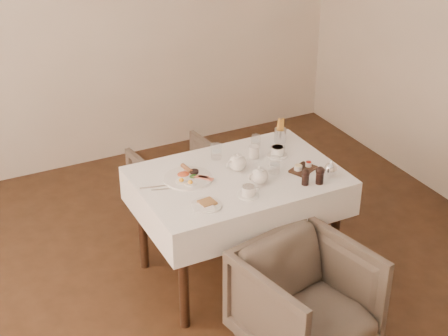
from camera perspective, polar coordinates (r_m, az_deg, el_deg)
The scene contains 20 objects.
table at distance 4.39m, azimuth 1.16°, elevation -1.89°, with size 1.28×0.88×0.75m.
armchair_near at distance 4.03m, azimuth 6.80°, elevation -10.83°, with size 0.67×0.69×0.63m, color brown.
armchair_far at distance 5.19m, azimuth -3.65°, elevation -1.35°, with size 0.60×0.62×0.56m, color brown.
breakfast_plate at distance 4.28m, azimuth -3.00°, elevation -0.78°, with size 0.31×0.31×0.04m.
side_plate at distance 3.99m, azimuth -1.54°, elevation -3.13°, with size 0.19×0.18×0.02m.
teapot_centre at distance 4.35m, azimuth 1.14°, elevation 0.53°, with size 0.16×0.12×0.13m, color white, non-canonical shape.
teapot_front at distance 4.21m, azimuth 2.96°, elevation -0.56°, with size 0.15×0.12×0.12m, color white, non-canonical shape.
creamer at distance 4.52m, azimuth 2.49°, elevation 1.37°, with size 0.07×0.07×0.08m, color white.
teacup_near at distance 4.09m, azimuth 2.04°, elevation -1.96°, with size 0.13×0.13×0.06m.
teacup_far at distance 4.56m, azimuth 4.46°, elevation 1.35°, with size 0.14×0.14×0.07m.
glass_left at distance 4.51m, azimuth -0.65°, elevation 1.39°, with size 0.07×0.07×0.10m, color silver.
glass_mid at distance 4.35m, azimuth 4.21°, elevation 0.25°, with size 0.07×0.07×0.10m, color silver.
glass_right at distance 4.66m, azimuth 2.66°, elevation 2.24°, with size 0.06×0.06×0.09m, color silver.
condiment_board at distance 4.40m, azimuth 6.56°, elevation -0.03°, with size 0.20×0.17×0.04m.
pepper_mill_left at distance 4.23m, azimuth 6.79°, elevation -0.74°, with size 0.05×0.05×0.11m, color black, non-canonical shape.
pepper_mill_right at distance 4.25m, azimuth 7.97°, elevation -0.59°, with size 0.06×0.06×0.12m, color black, non-canonical shape.
silver_pot at distance 4.34m, azimuth 8.86°, elevation -0.03°, with size 0.10×0.08×0.11m, color white, non-canonical shape.
fries_cup at distance 4.73m, azimuth 4.71°, elevation 3.03°, with size 0.08×0.08×0.17m.
cutlery_fork at distance 4.21m, azimuth -5.66°, elevation -1.56°, with size 0.02×0.20×0.00m, color silver.
cutlery_knife at distance 4.19m, azimuth -4.88°, elevation -1.75°, with size 0.01×0.18×0.00m, color silver.
Camera 1 is at (-1.51, -2.86, 2.85)m, focal length 55.00 mm.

